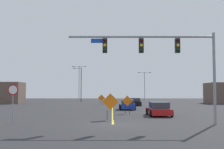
# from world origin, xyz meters

# --- Properties ---
(ground) EXTENTS (169.92, 169.92, 0.00)m
(ground) POSITION_xyz_m (0.00, 0.00, 0.00)
(ground) COLOR #2D2D30
(road_centre_stripe) EXTENTS (0.16, 94.40, 0.01)m
(road_centre_stripe) POSITION_xyz_m (0.00, 47.20, 0.00)
(road_centre_stripe) COLOR yellow
(road_centre_stripe) RESTS_ON ground
(traffic_signal_assembly) EXTENTS (10.63, 0.44, 6.62)m
(traffic_signal_assembly) POSITION_xyz_m (3.54, -0.02, 5.14)
(traffic_signal_assembly) COLOR gray
(traffic_signal_assembly) RESTS_ON ground
(stop_sign) EXTENTS (0.76, 0.07, 2.85)m
(stop_sign) POSITION_xyz_m (-7.09, -0.26, 2.00)
(stop_sign) COLOR gray
(stop_sign) RESTS_ON ground
(street_lamp_mid_left) EXTENTS (2.00, 0.24, 8.12)m
(street_lamp_mid_left) POSITION_xyz_m (-7.52, 47.32, 4.49)
(street_lamp_mid_left) COLOR black
(street_lamp_mid_left) RESTS_ON ground
(street_lamp_near_left) EXTENTS (3.62, 0.24, 7.99)m
(street_lamp_near_left) POSITION_xyz_m (9.16, 60.63, 4.75)
(street_lamp_near_left) COLOR gray
(street_lamp_near_left) RESTS_ON ground
(street_lamp_mid_right) EXTENTS (3.91, 0.24, 9.44)m
(street_lamp_mid_right) POSITION_xyz_m (-9.04, 57.56, 5.52)
(street_lamp_mid_right) COLOR gray
(street_lamp_mid_right) RESTS_ON ground
(construction_sign_left_lane) EXTENTS (1.40, 0.13, 2.20)m
(construction_sign_left_lane) POSITION_xyz_m (-0.20, 3.58, 1.40)
(construction_sign_left_lane) COLOR orange
(construction_sign_left_lane) RESTS_ON ground
(construction_sign_left_shoulder) EXTENTS (1.21, 0.06, 1.90)m
(construction_sign_left_shoulder) POSITION_xyz_m (-1.92, 29.80, 1.19)
(construction_sign_left_shoulder) COLOR orange
(construction_sign_left_shoulder) RESTS_ON ground
(construction_sign_right_lane) EXTENTS (1.12, 0.22, 1.93)m
(construction_sign_right_lane) POSITION_xyz_m (1.58, 10.15, 1.24)
(construction_sign_right_lane) COLOR orange
(construction_sign_right_lane) RESTS_ON ground
(car_blue_distant) EXTENTS (2.08, 4.03, 1.32)m
(car_blue_distant) POSITION_xyz_m (1.93, 17.34, 0.62)
(car_blue_distant) COLOR #1E389E
(car_blue_distant) RESTS_ON ground
(car_black_approaching) EXTENTS (2.04, 3.99, 1.31)m
(car_black_approaching) POSITION_xyz_m (3.85, 28.28, 0.62)
(car_black_approaching) COLOR black
(car_black_approaching) RESTS_ON ground
(car_red_far) EXTENTS (2.14, 4.46, 1.34)m
(car_red_far) POSITION_xyz_m (4.51, 7.51, 0.62)
(car_red_far) COLOR red
(car_red_far) RESTS_ON ground
(roadside_building_east) EXTENTS (6.83, 6.50, 4.21)m
(roadside_building_east) POSITION_xyz_m (23.04, 38.30, 2.11)
(roadside_building_east) COLOR brown
(roadside_building_east) RESTS_ON ground
(roadside_building_west) EXTENTS (8.28, 5.06, 4.30)m
(roadside_building_west) POSITION_xyz_m (-22.44, 37.69, 2.15)
(roadside_building_west) COLOR brown
(roadside_building_west) RESTS_ON ground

